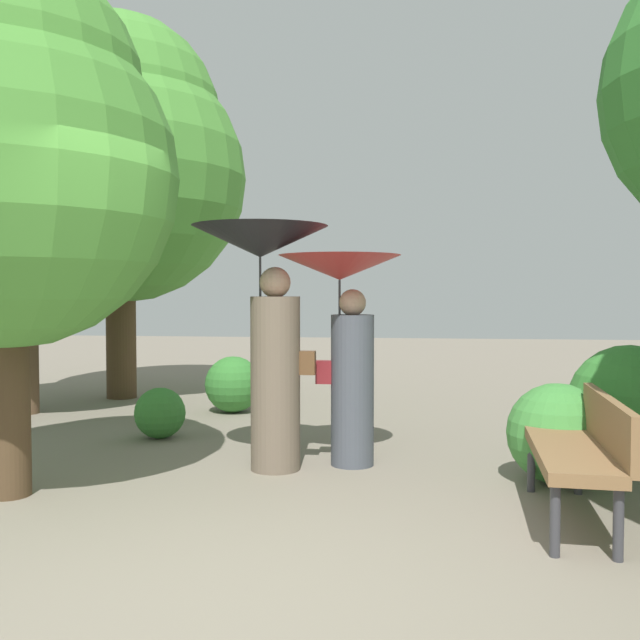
{
  "coord_description": "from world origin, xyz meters",
  "views": [
    {
      "loc": [
        0.82,
        -3.5,
        1.51
      ],
      "look_at": [
        0.0,
        2.83,
        1.26
      ],
      "focal_mm": 39.37,
      "sensor_mm": 36.0,
      "label": 1
    }
  ],
  "objects_px": {
    "park_bench": "(582,445)",
    "tree_near_left": "(119,158)",
    "tree_far_back": "(4,149)",
    "tree_mid_left": "(23,206)",
    "person_right": "(345,320)",
    "person_left": "(267,302)"
  },
  "relations": [
    {
      "from": "person_right",
      "to": "tree_near_left",
      "type": "distance_m",
      "value": 5.43
    },
    {
      "from": "tree_far_back",
      "to": "person_right",
      "type": "bearing_deg",
      "value": 27.74
    },
    {
      "from": "park_bench",
      "to": "tree_far_back",
      "type": "bearing_deg",
      "value": -87.23
    },
    {
      "from": "person_left",
      "to": "tree_near_left",
      "type": "distance_m",
      "value": 5.14
    },
    {
      "from": "tree_mid_left",
      "to": "tree_far_back",
      "type": "xyz_separation_m",
      "value": [
        1.81,
        -3.36,
        -0.03
      ]
    },
    {
      "from": "tree_far_back",
      "to": "park_bench",
      "type": "bearing_deg",
      "value": -1.12
    },
    {
      "from": "park_bench",
      "to": "tree_mid_left",
      "type": "relative_size",
      "value": 0.37
    },
    {
      "from": "person_left",
      "to": "tree_near_left",
      "type": "bearing_deg",
      "value": 32.24
    },
    {
      "from": "tree_near_left",
      "to": "tree_mid_left",
      "type": "xyz_separation_m",
      "value": [
        -0.65,
        -1.4,
        -0.84
      ]
    },
    {
      "from": "person_left",
      "to": "tree_mid_left",
      "type": "relative_size",
      "value": 0.5
    },
    {
      "from": "park_bench",
      "to": "tree_mid_left",
      "type": "height_order",
      "value": "tree_mid_left"
    },
    {
      "from": "park_bench",
      "to": "tree_near_left",
      "type": "distance_m",
      "value": 7.7
    },
    {
      "from": "park_bench",
      "to": "tree_near_left",
      "type": "bearing_deg",
      "value": -128.87
    },
    {
      "from": "park_bench",
      "to": "tree_near_left",
      "type": "height_order",
      "value": "tree_near_left"
    },
    {
      "from": "person_left",
      "to": "tree_near_left",
      "type": "relative_size",
      "value": 0.38
    },
    {
      "from": "tree_near_left",
      "to": "tree_far_back",
      "type": "distance_m",
      "value": 4.97
    },
    {
      "from": "person_left",
      "to": "tree_far_back",
      "type": "height_order",
      "value": "tree_far_back"
    },
    {
      "from": "park_bench",
      "to": "tree_near_left",
      "type": "xyz_separation_m",
      "value": [
        -5.23,
        4.84,
        2.91
      ]
    },
    {
      "from": "tree_near_left",
      "to": "tree_mid_left",
      "type": "relative_size",
      "value": 1.31
    },
    {
      "from": "park_bench",
      "to": "tree_near_left",
      "type": "relative_size",
      "value": 0.28
    },
    {
      "from": "person_left",
      "to": "tree_mid_left",
      "type": "height_order",
      "value": "tree_mid_left"
    },
    {
      "from": "park_bench",
      "to": "person_left",
      "type": "bearing_deg",
      "value": -111.27
    }
  ]
}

